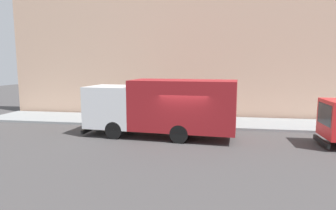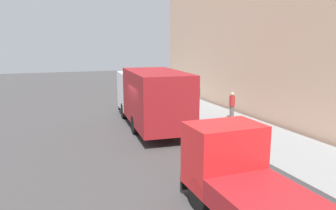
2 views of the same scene
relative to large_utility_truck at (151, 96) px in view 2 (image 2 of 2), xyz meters
The scene contains 9 objects.
ground 2.33m from the large_utility_truck, 117.41° to the right, with size 80.00×80.00×0.00m, color #403D3D.
sidewalk 4.79m from the large_utility_truck, 17.54° to the right, with size 3.96×30.00×0.14m, color gray.
building_facade 7.62m from the large_utility_truck, 11.32° to the right, with size 0.50×30.00×10.03m, color #CEA68A.
large_utility_truck is the anchor object (origin of this frame).
small_flatbed_truck 9.98m from the large_utility_truck, 93.89° to the right, with size 2.12×4.69×2.33m.
pedestrian_walking 4.93m from the large_utility_truck, ahead, with size 0.44×0.44×1.64m.
pedestrian_standing 3.28m from the large_utility_truck, 23.11° to the left, with size 0.45×0.45×1.68m.
pedestrian_third 5.79m from the large_utility_truck, 36.59° to the left, with size 0.46×0.46×1.61m.
street_sign_post 2.76m from the large_utility_truck, ahead, with size 0.44×0.08×2.44m.
Camera 2 is at (-4.66, -15.24, 4.57)m, focal length 34.11 mm.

